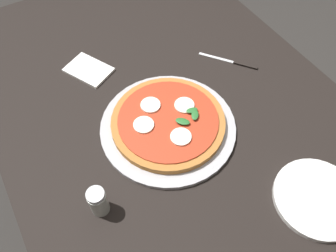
{
  "coord_description": "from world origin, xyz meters",
  "views": [
    {
      "loc": [
        -0.47,
        0.31,
        1.49
      ],
      "look_at": [
        -0.03,
        0.04,
        0.76
      ],
      "focal_mm": 36.86,
      "sensor_mm": 36.0,
      "label": 1
    }
  ],
  "objects_px": {
    "dining_table": "(176,135)",
    "pizza": "(168,122)",
    "pepper_shaker": "(98,201)",
    "knife": "(235,63)",
    "serving_tray": "(168,127)",
    "plate_white": "(317,198)",
    "napkin": "(89,70)"
  },
  "relations": [
    {
      "from": "serving_tray",
      "to": "pepper_shaker",
      "type": "relative_size",
      "value": 4.41
    },
    {
      "from": "plate_white",
      "to": "pepper_shaker",
      "type": "height_order",
      "value": "pepper_shaker"
    },
    {
      "from": "dining_table",
      "to": "knife",
      "type": "relative_size",
      "value": 9.57
    },
    {
      "from": "pepper_shaker",
      "to": "dining_table",
      "type": "bearing_deg",
      "value": -64.03
    },
    {
      "from": "plate_white",
      "to": "knife",
      "type": "bearing_deg",
      "value": -13.36
    },
    {
      "from": "serving_tray",
      "to": "pizza",
      "type": "xyz_separation_m",
      "value": [
        0.0,
        -0.0,
        0.02
      ]
    },
    {
      "from": "plate_white",
      "to": "pizza",
      "type": "bearing_deg",
      "value": 28.43
    },
    {
      "from": "serving_tray",
      "to": "dining_table",
      "type": "bearing_deg",
      "value": -58.87
    },
    {
      "from": "pepper_shaker",
      "to": "serving_tray",
      "type": "bearing_deg",
      "value": -64.96
    },
    {
      "from": "pizza",
      "to": "knife",
      "type": "relative_size",
      "value": 1.97
    },
    {
      "from": "napkin",
      "to": "serving_tray",
      "type": "bearing_deg",
      "value": -162.01
    },
    {
      "from": "pepper_shaker",
      "to": "knife",
      "type": "bearing_deg",
      "value": -68.17
    },
    {
      "from": "pizza",
      "to": "pepper_shaker",
      "type": "height_order",
      "value": "pepper_shaker"
    },
    {
      "from": "pizza",
      "to": "knife",
      "type": "xyz_separation_m",
      "value": [
        0.1,
        -0.3,
        -0.02
      ]
    },
    {
      "from": "dining_table",
      "to": "pizza",
      "type": "relative_size",
      "value": 4.85
    },
    {
      "from": "plate_white",
      "to": "napkin",
      "type": "height_order",
      "value": "plate_white"
    },
    {
      "from": "plate_white",
      "to": "serving_tray",
      "type": "bearing_deg",
      "value": 29.07
    },
    {
      "from": "serving_tray",
      "to": "plate_white",
      "type": "relative_size",
      "value": 1.76
    },
    {
      "from": "pizza",
      "to": "pepper_shaker",
      "type": "xyz_separation_m",
      "value": [
        -0.12,
        0.25,
        0.02
      ]
    },
    {
      "from": "dining_table",
      "to": "pepper_shaker",
      "type": "xyz_separation_m",
      "value": [
        -0.14,
        0.28,
        0.14
      ]
    },
    {
      "from": "knife",
      "to": "pepper_shaker",
      "type": "bearing_deg",
      "value": 111.83
    },
    {
      "from": "dining_table",
      "to": "pepper_shaker",
      "type": "distance_m",
      "value": 0.35
    },
    {
      "from": "serving_tray",
      "to": "pizza",
      "type": "relative_size",
      "value": 1.2
    },
    {
      "from": "dining_table",
      "to": "pizza",
      "type": "height_order",
      "value": "pizza"
    },
    {
      "from": "napkin",
      "to": "pepper_shaker",
      "type": "distance_m",
      "value": 0.44
    },
    {
      "from": "napkin",
      "to": "pepper_shaker",
      "type": "relative_size",
      "value": 1.62
    },
    {
      "from": "dining_table",
      "to": "pizza",
      "type": "distance_m",
      "value": 0.13
    },
    {
      "from": "serving_tray",
      "to": "knife",
      "type": "bearing_deg",
      "value": -70.9
    },
    {
      "from": "serving_tray",
      "to": "napkin",
      "type": "xyz_separation_m",
      "value": [
        0.3,
        0.1,
        -0.0
      ]
    },
    {
      "from": "dining_table",
      "to": "serving_tray",
      "type": "distance_m",
      "value": 0.11
    },
    {
      "from": "serving_tray",
      "to": "pizza",
      "type": "bearing_deg",
      "value": -33.1
    },
    {
      "from": "serving_tray",
      "to": "plate_white",
      "type": "xyz_separation_m",
      "value": [
        -0.35,
        -0.19,
        0.0
      ]
    }
  ]
}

